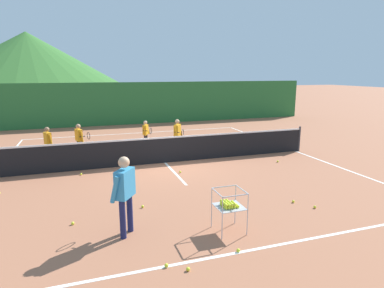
# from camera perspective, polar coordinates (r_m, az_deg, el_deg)

# --- Properties ---
(ground_plane) EXTENTS (120.00, 120.00, 0.00)m
(ground_plane) POSITION_cam_1_polar(r_m,az_deg,el_deg) (12.16, -4.71, -3.27)
(ground_plane) COLOR #A86647
(line_baseline_near) EXTENTS (11.35, 0.08, 0.01)m
(line_baseline_near) POSITION_cam_1_polar(r_m,az_deg,el_deg) (6.55, 9.84, -17.79)
(line_baseline_near) COLOR white
(line_baseline_near) RESTS_ON ground
(line_baseline_far) EXTENTS (11.35, 0.08, 0.01)m
(line_baseline_far) POSITION_cam_1_polar(r_m,az_deg,el_deg) (18.25, -9.58, 1.90)
(line_baseline_far) COLOR white
(line_baseline_far) RESTS_ON ground
(line_sideline_east) EXTENTS (0.08, 12.80, 0.01)m
(line_sideline_east) POSITION_cam_1_polar(r_m,az_deg,el_deg) (14.56, 17.51, -1.18)
(line_sideline_east) COLOR white
(line_sideline_east) RESTS_ON ground
(line_service_center) EXTENTS (0.08, 5.22, 0.01)m
(line_service_center) POSITION_cam_1_polar(r_m,az_deg,el_deg) (12.16, -4.71, -3.25)
(line_service_center) COLOR white
(line_service_center) RESTS_ON ground
(tennis_net) EXTENTS (11.75, 0.08, 1.05)m
(tennis_net) POSITION_cam_1_polar(r_m,az_deg,el_deg) (12.04, -4.75, -0.98)
(tennis_net) COLOR #333338
(tennis_net) RESTS_ON ground
(instructor) EXTENTS (0.57, 0.82, 1.66)m
(instructor) POSITION_cam_1_polar(r_m,az_deg,el_deg) (6.75, -11.62, -7.61)
(instructor) COLOR #191E4C
(instructor) RESTS_ON ground
(student_0) EXTENTS (0.34, 0.53, 1.29)m
(student_0) POSITION_cam_1_polar(r_m,az_deg,el_deg) (13.34, -23.76, 0.53)
(student_0) COLOR silver
(student_0) RESTS_ON ground
(student_1) EXTENTS (0.57, 0.54, 1.31)m
(student_1) POSITION_cam_1_polar(r_m,az_deg,el_deg) (13.51, -19.00, 1.12)
(student_1) COLOR black
(student_1) RESTS_ON ground
(student_2) EXTENTS (0.40, 0.68, 1.21)m
(student_2) POSITION_cam_1_polar(r_m,az_deg,el_deg) (14.52, -8.03, 2.17)
(student_2) COLOR black
(student_2) RESTS_ON ground
(student_3) EXTENTS (0.47, 0.73, 1.38)m
(student_3) POSITION_cam_1_polar(r_m,az_deg,el_deg) (13.58, -2.53, 2.01)
(student_3) COLOR black
(student_3) RESTS_ON ground
(ball_cart) EXTENTS (0.58, 0.58, 0.90)m
(ball_cart) POSITION_cam_1_polar(r_m,az_deg,el_deg) (6.94, 6.39, -10.43)
(ball_cart) COLOR #B7B7BC
(ball_cart) RESTS_ON ground
(tennis_ball_0) EXTENTS (0.07, 0.07, 0.07)m
(tennis_ball_0) POSITION_cam_1_polar(r_m,az_deg,el_deg) (7.84, -20.04, -12.82)
(tennis_ball_0) COLOR yellow
(tennis_ball_0) RESTS_ON ground
(tennis_ball_1) EXTENTS (0.07, 0.07, 0.07)m
(tennis_ball_1) POSITION_cam_1_polar(r_m,az_deg,el_deg) (8.92, 17.21, -9.51)
(tennis_ball_1) COLOR yellow
(tennis_ball_1) RESTS_ON ground
(tennis_ball_2) EXTENTS (0.07, 0.07, 0.07)m
(tennis_ball_2) POSITION_cam_1_polar(r_m,az_deg,el_deg) (6.01, -4.47, -20.31)
(tennis_ball_2) COLOR yellow
(tennis_ball_2) RESTS_ON ground
(tennis_ball_3) EXTENTS (0.07, 0.07, 0.07)m
(tennis_ball_3) POSITION_cam_1_polar(r_m,az_deg,el_deg) (5.90, -0.69, -20.93)
(tennis_ball_3) COLOR yellow
(tennis_ball_3) RESTS_ON ground
(tennis_ball_4) EXTENTS (0.07, 0.07, 0.07)m
(tennis_ball_4) POSITION_cam_1_polar(r_m,az_deg,el_deg) (6.47, 8.05, -17.84)
(tennis_ball_4) COLOR yellow
(tennis_ball_4) RESTS_ON ground
(tennis_ball_6) EXTENTS (0.07, 0.07, 0.07)m
(tennis_ball_6) POSITION_cam_1_polar(r_m,az_deg,el_deg) (8.32, -8.58, -10.69)
(tennis_ball_6) COLOR yellow
(tennis_ball_6) RESTS_ON ground
(tennis_ball_7) EXTENTS (0.07, 0.07, 0.07)m
(tennis_ball_7) POSITION_cam_1_polar(r_m,az_deg,el_deg) (11.27, -18.72, -4.99)
(tennis_ball_7) COLOR yellow
(tennis_ball_7) RESTS_ON ground
(tennis_ball_8) EXTENTS (0.07, 0.07, 0.07)m
(tennis_ball_8) POSITION_cam_1_polar(r_m,az_deg,el_deg) (8.74, 20.58, -10.21)
(tennis_ball_8) COLOR yellow
(tennis_ball_8) RESTS_ON ground
(tennis_ball_9) EXTENTS (0.07, 0.07, 0.07)m
(tennis_ball_9) POSITION_cam_1_polar(r_m,az_deg,el_deg) (10.93, -2.06, -4.86)
(tennis_ball_9) COLOR yellow
(tennis_ball_9) RESTS_ON ground
(tennis_ball_10) EXTENTS (0.07, 0.07, 0.07)m
(tennis_ball_10) POSITION_cam_1_polar(r_m,az_deg,el_deg) (12.60, 14.68, -2.93)
(tennis_ball_10) COLOR yellow
(tennis_ball_10) RESTS_ON ground
(windscreen_fence) EXTENTS (24.97, 0.08, 2.66)m
(windscreen_fence) POSITION_cam_1_polar(r_m,az_deg,el_deg) (21.22, -11.12, 6.91)
(windscreen_fence) COLOR #286B33
(windscreen_fence) RESTS_ON ground
(hill_0) EXTENTS (45.42, 45.42, 12.88)m
(hill_0) POSITION_cam_1_polar(r_m,az_deg,el_deg) (92.32, -26.64, 13.10)
(hill_0) COLOR #38702D
(hill_0) RESTS_ON ground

